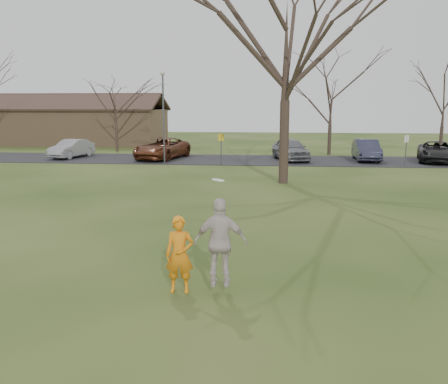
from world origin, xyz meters
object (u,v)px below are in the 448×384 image
Objects in this scene: car_1 at (71,149)px; car_5 at (366,150)px; building at (64,125)px; big_tree at (286,44)px; car_4 at (291,149)px; lamp_post at (163,105)px; car_2 at (162,148)px; catching_play at (221,243)px; car_6 at (437,152)px; player_defender at (180,255)px.

car_5 is at bearing 13.47° from car_1.
car_5 is 30.88m from building.
building is at bearing 128.39° from car_1.
building is at bearing 133.73° from big_tree.
car_5 is (5.43, 0.34, -0.05)m from car_4.
lamp_post reaches higher than car_4.
car_2 is 2.41× the size of catching_play.
lamp_post is at bearing -158.32° from car_6.
building is 20.99m from lamp_post.
lamp_post reaches higher than car_5.
car_2 is 26.08m from catching_play.
car_6 is at bearing 12.99° from car_2.
car_2 is at bearing 12.29° from car_1.
car_1 is at bearing 114.34° from player_defender.
car_1 is (-13.19, 25.06, -0.12)m from player_defender.
catching_play is 43.17m from building.
car_4 is at bearing 84.55° from catching_play.
car_2 is 14.67m from big_tree.
catching_play is (0.90, -0.08, 0.32)m from player_defender.
player_defender is 0.33× the size of car_6.
car_6 is (26.67, -0.06, 0.03)m from car_1.
big_tree is (1.66, 15.08, 5.83)m from catching_play.
big_tree reaches higher than car_1.
car_4 is 5.44m from car_5.
lamp_post is at bearing 100.16° from player_defender.
player_defender is at bearing -107.02° from car_5.
car_5 is 0.88× the size of car_6.
car_2 reaches higher than car_6.
car_4 is 26.19m from building.
car_2 is 14.92m from car_5.
car_2 is 0.27× the size of building.
catching_play reaches higher than car_5.
building is (-6.24, 12.94, 1.20)m from car_1.
car_2 is 0.89× the size of lamp_post.
lamp_post reaches higher than car_2.
big_tree reaches higher than car_4.
catching_play is (7.09, -25.10, 0.35)m from car_2.
car_2 is at bearing 165.86° from car_4.
catching_play reaches higher than car_6.
building reaches higher than car_5.
catching_play is 0.11× the size of building.
car_4 is 9.62m from lamp_post.
player_defender is 42.69m from building.
building reaches higher than player_defender.
car_5 is at bearing -170.43° from car_6.
building is (-13.25, 12.98, 1.12)m from car_2.
lamp_post is 11.38m from big_tree.
catching_play is (-7.83, -25.46, 0.38)m from car_5.
player_defender reaches higher than car_5.
car_1 is 16.49m from car_4.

